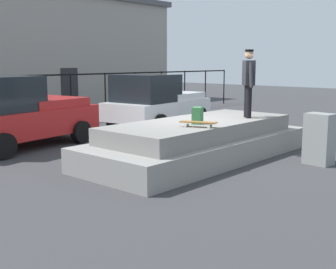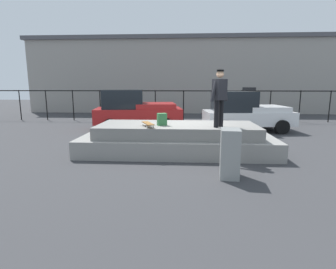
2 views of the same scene
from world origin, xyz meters
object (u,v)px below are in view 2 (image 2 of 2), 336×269
skateboarder (219,95)px  backpack (162,119)px  skateboard (148,124)px  utility_box (230,153)px  car_red_pickup_near (136,110)px  car_white_pickup_mid (244,112)px

skateboarder → backpack: 1.92m
skateboard → backpack: 0.53m
skateboarder → utility_box: bearing=-88.3°
skateboarder → utility_box: skateboarder is taller
skateboarder → car_red_pickup_near: skateboarder is taller
backpack → car_red_pickup_near: bearing=88.2°
skateboard → car_red_pickup_near: size_ratio=0.18×
skateboarder → skateboard: skateboarder is taller
skateboard → skateboarder: bearing=2.2°
skateboarder → car_red_pickup_near: (-3.47, 5.12, -0.94)m
skateboard → car_red_pickup_near: bearing=104.4°
skateboard → backpack: bearing=39.6°
utility_box → car_white_pickup_mid: bearing=80.7°
car_white_pickup_mid → skateboard: bearing=-128.4°
utility_box → car_red_pickup_near: bearing=122.1°
skateboard → car_red_pickup_near: 5.37m
skateboarder → car_white_pickup_mid: 5.33m
car_red_pickup_near → utility_box: car_red_pickup_near is taller
backpack → car_white_pickup_mid: (3.56, 4.66, -0.19)m
car_red_pickup_near → skateboarder: bearing=-55.9°
car_red_pickup_near → car_white_pickup_mid: size_ratio=1.05×
backpack → skateboarder: bearing=-29.5°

